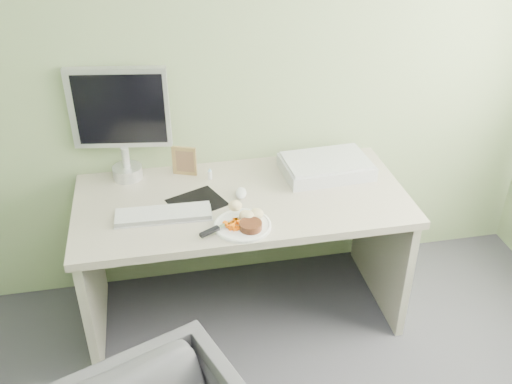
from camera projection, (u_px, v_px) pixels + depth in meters
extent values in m
plane|color=gray|center=(227.00, 47.00, 2.74)|extent=(3.50, 0.00, 3.50)
cube|color=#BFB7A0|center=(242.00, 200.00, 2.76)|extent=(1.60, 0.75, 0.04)
cube|color=#AAA591|center=(93.00, 278.00, 2.83)|extent=(0.04, 0.70, 0.69)
cube|color=#AAA591|center=(381.00, 243.00, 3.08)|extent=(0.04, 0.70, 0.69)
cylinder|color=white|center=(243.00, 226.00, 2.54)|extent=(0.26, 0.26, 0.01)
cylinder|color=black|center=(251.00, 226.00, 2.50)|extent=(0.12, 0.12, 0.03)
ellipsoid|color=tan|center=(247.00, 212.00, 2.56)|extent=(0.14, 0.12, 0.07)
cube|color=#FD6205|center=(232.00, 223.00, 2.51)|extent=(0.07, 0.06, 0.04)
cube|color=silver|center=(233.00, 221.00, 2.54)|extent=(0.14, 0.09, 0.01)
cube|color=black|center=(210.00, 232.00, 2.46)|extent=(0.10, 0.07, 0.02)
cube|color=black|center=(197.00, 202.00, 2.71)|extent=(0.30, 0.29, 0.00)
cube|color=white|center=(163.00, 214.00, 2.60)|extent=(0.44, 0.14, 0.02)
ellipsoid|color=white|center=(241.00, 193.00, 2.75)|extent=(0.07, 0.10, 0.03)
cube|color=#A2844B|center=(184.00, 161.00, 2.90)|extent=(0.12, 0.06, 0.16)
cylinder|color=white|center=(210.00, 175.00, 2.89)|extent=(0.02, 0.02, 0.05)
cone|color=#9CDDFA|center=(210.00, 170.00, 2.87)|extent=(0.02, 0.02, 0.02)
cube|color=silver|center=(326.00, 167.00, 2.94)|extent=(0.46, 0.32, 0.07)
cylinder|color=silver|center=(128.00, 172.00, 2.89)|extent=(0.15, 0.15, 0.06)
cylinder|color=silver|center=(126.00, 157.00, 2.85)|extent=(0.04, 0.04, 0.11)
cube|color=silver|center=(119.00, 108.00, 2.74)|extent=(0.48, 0.11, 0.40)
cube|color=black|center=(119.00, 110.00, 2.72)|extent=(0.42, 0.07, 0.35)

